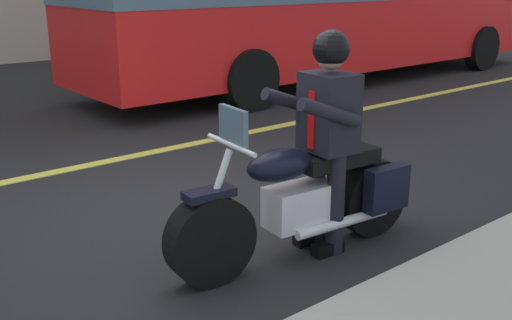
# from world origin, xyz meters

# --- Properties ---
(ground_plane) EXTENTS (80.00, 80.00, 0.00)m
(ground_plane) POSITION_xyz_m (0.00, 0.00, 0.00)
(ground_plane) COLOR black
(lane_center_stripe) EXTENTS (60.00, 0.16, 0.01)m
(lane_center_stripe) POSITION_xyz_m (0.00, -2.00, 0.01)
(lane_center_stripe) COLOR #E5DB4C
(lane_center_stripe) RESTS_ON ground_plane
(motorcycle_main) EXTENTS (2.22, 0.72, 1.26)m
(motorcycle_main) POSITION_xyz_m (-0.35, 1.21, 0.45)
(motorcycle_main) COLOR black
(motorcycle_main) RESTS_ON ground_plane
(rider_main) EXTENTS (0.66, 0.59, 1.74)m
(rider_main) POSITION_xyz_m (-0.54, 1.23, 1.04)
(rider_main) COLOR black
(rider_main) RESTS_ON ground_plane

